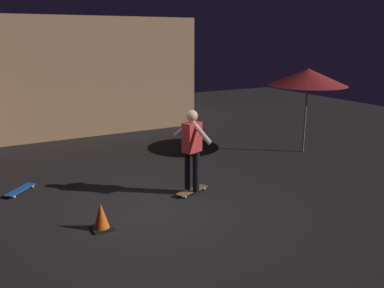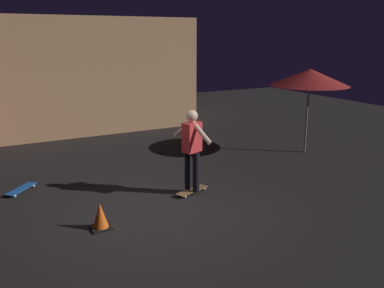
{
  "view_description": "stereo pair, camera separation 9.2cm",
  "coord_description": "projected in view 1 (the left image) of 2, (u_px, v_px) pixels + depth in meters",
  "views": [
    {
      "loc": [
        -2.81,
        -6.47,
        3.15
      ],
      "look_at": [
        1.06,
        0.49,
        1.05
      ],
      "focal_mm": 38.51,
      "sensor_mm": 36.0,
      "label": 1
    },
    {
      "loc": [
        -2.73,
        -6.51,
        3.15
      ],
      "look_at": [
        1.06,
        0.49,
        1.05
      ],
      "focal_mm": 38.51,
      "sensor_mm": 36.0,
      "label": 2
    }
  ],
  "objects": [
    {
      "name": "patio_umbrella",
      "position": [
        308.0,
        77.0,
        11.02
      ],
      "size": [
        2.1,
        2.1,
        2.3
      ],
      "color": "slate",
      "rests_on": "ground_plane"
    },
    {
      "name": "skateboard_ridden",
      "position": [
        192.0,
        191.0,
        8.49
      ],
      "size": [
        0.8,
        0.45,
        0.07
      ],
      "color": "olive",
      "rests_on": "ground_plane"
    },
    {
      "name": "ground_plane",
      "position": [
        155.0,
        212.0,
        7.59
      ],
      "size": [
        28.0,
        28.0,
        0.0
      ],
      "primitive_type": "plane",
      "color": "black"
    },
    {
      "name": "low_building",
      "position": [
        41.0,
        74.0,
        14.13
      ],
      "size": [
        9.69,
        4.33,
        3.74
      ],
      "color": "#AD7F56",
      "rests_on": "ground_plane"
    },
    {
      "name": "traffic_cone",
      "position": [
        101.0,
        217.0,
        6.87
      ],
      "size": [
        0.34,
        0.34,
        0.46
      ],
      "color": "black",
      "rests_on": "ground_plane"
    },
    {
      "name": "skateboard_spare",
      "position": [
        20.0,
        190.0,
        8.52
      ],
      "size": [
        0.68,
        0.7,
        0.07
      ],
      "color": "#1959B2",
      "rests_on": "ground_plane"
    },
    {
      "name": "skater",
      "position": [
        192.0,
        145.0,
        8.24
      ],
      "size": [
        0.43,
        0.95,
        1.67
      ],
      "color": "black",
      "rests_on": "skateboard_ridden"
    }
  ]
}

